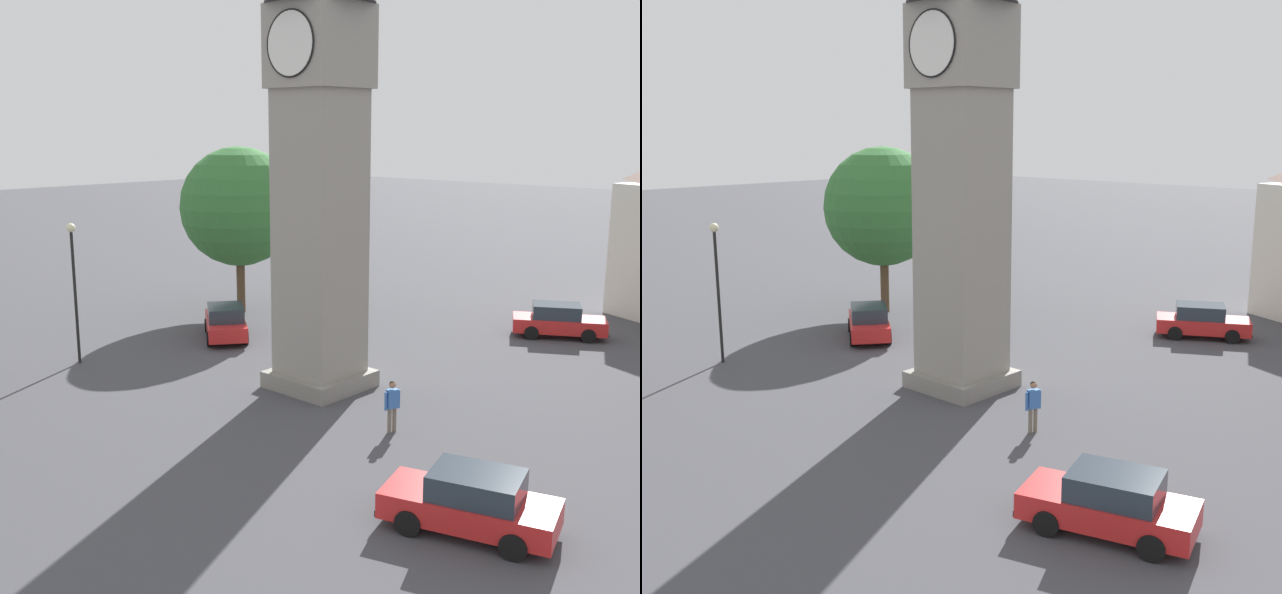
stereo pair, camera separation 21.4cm
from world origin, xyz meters
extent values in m
plane|color=#424247|center=(0.00, 0.00, 0.00)|extent=(200.00, 200.00, 0.00)
cube|color=gray|center=(0.00, 0.00, 0.30)|extent=(3.14, 3.14, 0.60)
cube|color=gray|center=(0.00, 0.00, 5.65)|extent=(2.51, 2.51, 10.10)
cube|color=gray|center=(0.00, 0.00, 12.08)|extent=(2.81, 2.81, 2.76)
cylinder|color=white|center=(0.00, 1.43, 12.08)|extent=(2.11, 0.04, 2.11)
torus|color=black|center=(0.00, 1.44, 12.08)|extent=(2.17, 0.06, 2.17)
cube|color=black|center=(0.00, 1.47, 12.31)|extent=(0.05, 0.02, 0.59)
cube|color=black|center=(0.32, 1.47, 12.08)|extent=(0.80, 0.02, 0.04)
cylinder|color=white|center=(0.00, -1.43, 12.08)|extent=(2.11, 0.04, 2.11)
torus|color=black|center=(0.00, -1.44, 12.08)|extent=(2.17, 0.06, 2.17)
cube|color=red|center=(3.21, 12.60, 0.59)|extent=(4.40, 3.52, 0.64)
cube|color=#28333D|center=(3.08, 12.53, 1.21)|extent=(2.60, 2.40, 0.64)
cylinder|color=black|center=(3.88, 13.91, 0.32)|extent=(0.66, 0.51, 0.64)
cylinder|color=black|center=(4.68, 12.52, 0.32)|extent=(0.66, 0.51, 0.64)
cylinder|color=black|center=(1.75, 12.69, 0.32)|extent=(0.66, 0.51, 0.64)
cylinder|color=black|center=(2.54, 11.30, 0.32)|extent=(0.66, 0.51, 0.64)
cube|color=black|center=(4.96, 13.61, 0.37)|extent=(0.93, 1.50, 0.16)
cube|color=red|center=(-7.80, 2.06, 0.59)|extent=(4.30, 3.81, 0.64)
cube|color=#28333D|center=(-7.68, 1.97, 1.21)|extent=(2.62, 2.51, 0.64)
cylinder|color=black|center=(-9.27, 2.16, 0.32)|extent=(0.64, 0.56, 0.64)
cylinder|color=black|center=(-8.31, 3.44, 0.32)|extent=(0.64, 0.56, 0.64)
cylinder|color=black|center=(-7.30, 0.68, 0.32)|extent=(0.64, 0.56, 0.64)
cylinder|color=black|center=(-6.34, 1.97, 0.32)|extent=(0.64, 0.56, 0.64)
cube|color=black|center=(-9.42, 3.27, 0.37)|extent=(1.09, 1.41, 0.16)
cube|color=red|center=(9.84, -5.38, 0.59)|extent=(4.42, 2.83, 0.64)
cube|color=#28333D|center=(9.99, -5.33, 1.21)|extent=(2.47, 2.11, 0.64)
cylinder|color=black|center=(8.90, -6.50, 0.32)|extent=(0.68, 0.40, 0.64)
cylinder|color=black|center=(8.43, -4.97, 0.32)|extent=(0.68, 0.40, 0.64)
cylinder|color=black|center=(11.26, -5.78, 0.32)|extent=(0.68, 0.40, 0.64)
cylinder|color=black|center=(10.78, -4.25, 0.32)|extent=(0.68, 0.40, 0.64)
cube|color=black|center=(7.91, -5.97, 0.37)|extent=(0.61, 1.63, 0.16)
cylinder|color=#706656|center=(4.74, -1.64, 0.41)|extent=(0.13, 0.13, 0.82)
cylinder|color=#706656|center=(4.67, -1.81, 0.41)|extent=(0.13, 0.13, 0.82)
cube|color=#386BB7|center=(4.71, -1.73, 1.12)|extent=(0.33, 0.41, 0.60)
cylinder|color=#386BB7|center=(4.79, -1.51, 1.07)|extent=(0.09, 0.09, 0.60)
cylinder|color=#386BB7|center=(4.62, -1.95, 1.07)|extent=(0.09, 0.09, 0.60)
sphere|color=#9E7051|center=(4.71, -1.73, 1.57)|extent=(0.22, 0.22, 0.22)
sphere|color=black|center=(4.70, -1.73, 1.59)|extent=(0.20, 0.20, 0.20)
cylinder|color=brown|center=(-11.17, 5.96, 1.69)|extent=(0.44, 0.44, 3.38)
sphere|color=#337033|center=(-11.17, 5.96, 5.49)|extent=(6.02, 6.02, 6.02)
cylinder|color=black|center=(-9.19, -4.54, 2.68)|extent=(0.12, 0.12, 5.36)
sphere|color=beige|center=(-9.19, -4.54, 5.54)|extent=(0.36, 0.36, 0.36)
camera|label=1|loc=(18.83, -20.18, 9.39)|focal=43.83mm
camera|label=2|loc=(18.99, -20.03, 9.39)|focal=43.83mm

